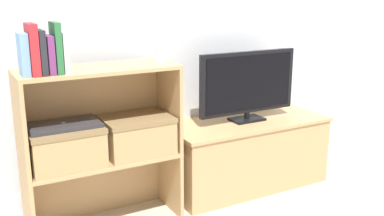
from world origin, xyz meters
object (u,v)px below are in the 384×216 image
Objects in this scene: book_charcoal at (41,52)px; storage_basket_left at (65,144)px; baby_monitor at (160,54)px; laptop at (64,125)px; book_skyblue at (23,55)px; book_crimson at (32,50)px; storage_basket_right at (137,133)px; book_plum at (49,55)px; book_forest at (56,48)px; book_ivory at (64,52)px; tv at (248,84)px; tv_stand at (246,153)px.

book_charcoal is 0.50m from storage_basket_left.
baby_monitor is 0.64m from laptop.
book_skyblue is 0.05m from book_crimson.
book_plum is at bearing -173.49° from storage_basket_right.
book_forest is 0.04m from book_ivory.
book_charcoal is at bearing -174.51° from tv.
book_charcoal is at bearing 180.00° from book_forest.
baby_monitor is (-0.65, -0.06, 0.72)m from tv_stand.
laptop is at bearing 16.87° from book_skyblue.
tv is at bearing 5.97° from book_ivory.
book_plum is at bearing -136.15° from storage_basket_left.
tv is at bearing 5.17° from book_skyblue.
tv_stand is at bearing 90.00° from tv.
book_ivory reaches higher than book_plum.
baby_monitor is at bearing 5.42° from storage_basket_right.
storage_basket_left is at bearing -176.54° from tv.
book_forest is (0.04, 0.00, 0.03)m from book_plum.
book_skyblue is at bearing 180.00° from book_crimson.
book_ivory is at bearing 0.00° from book_charcoal.
book_crimson is at bearing -180.00° from book_ivory.
book_crimson is (-1.33, -0.12, 0.32)m from tv.
book_skyblue is at bearing -163.13° from storage_basket_left.
laptop is at bearing -180.00° from storage_basket_right.
book_forest is at bearing 0.00° from book_charcoal.
laptop is at bearing 70.83° from book_forest.
book_plum reaches higher than laptop.
tv_stand is at bearing 6.04° from book_ivory.
storage_basket_right is at bearing 6.03° from book_charcoal.
laptop is (0.13, 0.05, -0.40)m from book_crimson.
book_skyblue reaches higher than baby_monitor.
tv_stand is 3.02× the size of laptop.
laptop reaches higher than storage_basket_right.
book_charcoal reaches higher than laptop.
tv is 1.21m from laptop.
book_charcoal is at bearing -173.97° from storage_basket_right.
laptop is (0.00, -0.00, 0.10)m from storage_basket_left.
book_charcoal is 0.56× the size of storage_basket_right.
storage_basket_right is at bearing 5.60° from book_crimson.
storage_basket_left is (-0.55, -0.01, -0.43)m from baby_monitor.
book_forest is (-1.22, -0.13, 0.79)m from tv_stand.
book_crimson is at bearing -158.05° from laptop.
book_crimson is at bearing -174.60° from tv_stand.
book_crimson reaches higher than storage_basket_right.
baby_monitor is (0.68, 0.07, -0.07)m from book_crimson.
book_ivory is 1.58× the size of baby_monitor.
storage_basket_right is (0.40, 0.00, 0.00)m from storage_basket_left.
book_crimson is (0.04, -0.00, 0.02)m from book_skyblue.
baby_monitor is (-0.65, -0.06, 0.25)m from tv.
baby_monitor is (0.57, 0.07, -0.07)m from book_forest.
storage_basket_right reaches higher than tv_stand.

